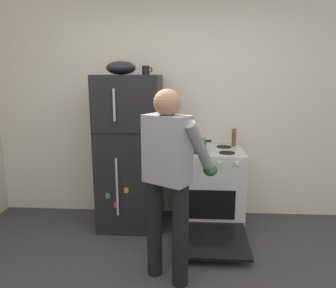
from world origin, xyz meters
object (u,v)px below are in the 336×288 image
(stove_range, at_px, (208,189))
(coffee_mug, at_px, (146,70))
(pepper_mill, at_px, (234,137))
(mixing_bowl, at_px, (121,68))
(refrigerator, at_px, (130,152))
(red_pot, at_px, (194,145))
(person_cook, at_px, (170,170))

(stove_range, height_order, coffee_mug, coffee_mug)
(pepper_mill, bearing_deg, stove_range, -144.04)
(stove_range, bearing_deg, mixing_bowl, 178.94)
(stove_range, bearing_deg, pepper_mill, 35.96)
(refrigerator, height_order, stove_range, refrigerator)
(refrigerator, distance_m, pepper_mill, 1.20)
(pepper_mill, distance_m, mixing_bowl, 1.49)
(red_pot, relative_size, mixing_bowl, 1.13)
(refrigerator, relative_size, mixing_bowl, 5.35)
(pepper_mill, bearing_deg, mixing_bowl, -170.94)
(stove_range, xyz_separation_m, red_pot, (-0.16, -0.03, 0.52))
(stove_range, relative_size, mixing_bowl, 3.79)
(refrigerator, relative_size, stove_range, 1.41)
(coffee_mug, relative_size, mixing_bowl, 0.35)
(refrigerator, xyz_separation_m, coffee_mug, (0.18, 0.05, 0.90))
(coffee_mug, bearing_deg, stove_range, -5.58)
(red_pot, bearing_deg, mixing_bowl, 176.40)
(red_pot, xyz_separation_m, mixing_bowl, (-0.79, 0.05, 0.82))
(mixing_bowl, bearing_deg, pepper_mill, 9.06)
(red_pot, distance_m, pepper_mill, 0.52)
(person_cook, distance_m, pepper_mill, 1.40)
(mixing_bowl, bearing_deg, refrigerator, -0.22)
(coffee_mug, bearing_deg, pepper_mill, 8.60)
(person_cook, distance_m, red_pot, 1.00)
(person_cook, distance_m, mixing_bowl, 1.43)
(red_pot, relative_size, coffee_mug, 3.21)
(red_pot, bearing_deg, coffee_mug, 169.36)
(pepper_mill, bearing_deg, refrigerator, -170.32)
(refrigerator, xyz_separation_m, stove_range, (0.87, -0.02, -0.41))
(mixing_bowl, bearing_deg, coffee_mug, 10.78)
(mixing_bowl, bearing_deg, person_cook, -60.66)
(red_pot, relative_size, pepper_mill, 1.81)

